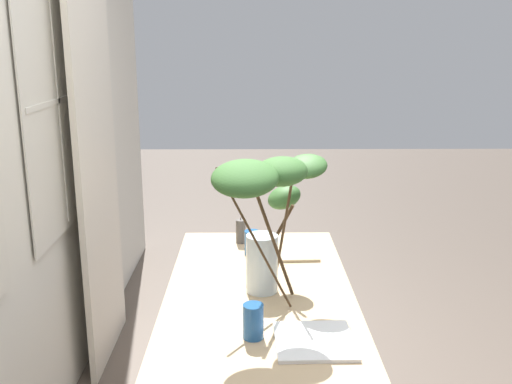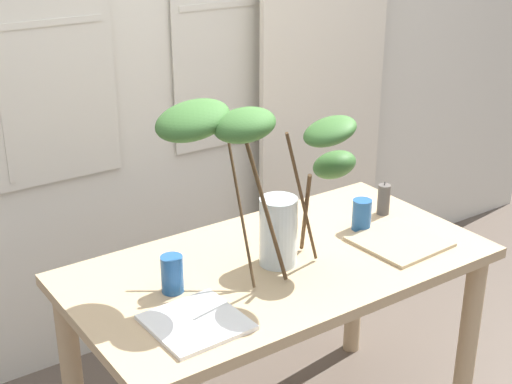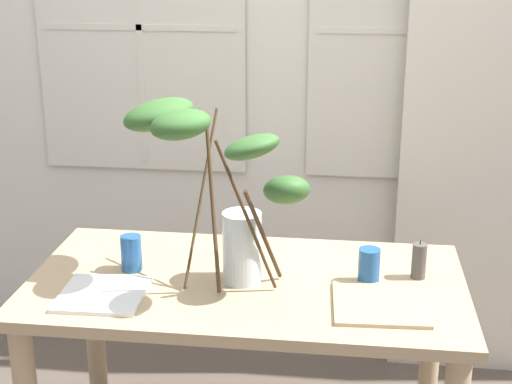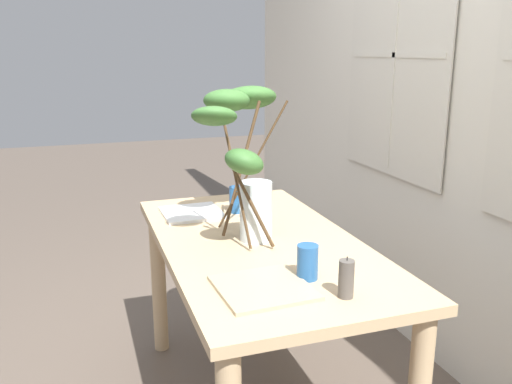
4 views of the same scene
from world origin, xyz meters
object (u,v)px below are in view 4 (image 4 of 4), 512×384
at_px(vase_with_branches, 243,141).
at_px(drinking_glass_blue_left, 237,200).
at_px(dining_table, 259,270).
at_px(plate_square_right, 263,288).
at_px(drinking_glass_blue_right, 307,262).
at_px(plate_square_left, 192,213).
at_px(pillar_candle, 346,279).

bearing_deg(vase_with_branches, drinking_glass_blue_left, 168.55).
relative_size(dining_table, plate_square_right, 5.05).
bearing_deg(drinking_glass_blue_left, vase_with_branches, -11.45).
height_order(vase_with_branches, drinking_glass_blue_left, vase_with_branches).
bearing_deg(dining_table, drinking_glass_blue_left, 176.01).
distance_m(vase_with_branches, drinking_glass_blue_right, 0.57).
distance_m(vase_with_branches, plate_square_left, 0.49).
relative_size(drinking_glass_blue_right, pillar_candle, 0.88).
height_order(plate_square_left, plate_square_right, same).
height_order(vase_with_branches, drinking_glass_blue_right, vase_with_branches).
relative_size(vase_with_branches, plate_square_left, 2.56).
distance_m(dining_table, vase_with_branches, 0.50).
relative_size(drinking_glass_blue_right, plate_square_right, 0.41).
bearing_deg(vase_with_branches, dining_table, 16.21).
xyz_separation_m(drinking_glass_blue_left, pillar_candle, (0.91, 0.05, -0.00)).
height_order(drinking_glass_blue_right, plate_square_left, drinking_glass_blue_right).
distance_m(drinking_glass_blue_right, plate_square_left, 0.81).
distance_m(vase_with_branches, pillar_candle, 0.71).
bearing_deg(vase_with_branches, plate_square_left, -155.69).
height_order(drinking_glass_blue_left, plate_square_left, drinking_glass_blue_left).
bearing_deg(plate_square_right, plate_square_left, -177.20).
xyz_separation_m(drinking_glass_blue_left, drinking_glass_blue_right, (0.75, 0.00, -0.00)).
xyz_separation_m(drinking_glass_blue_right, pillar_candle, (0.16, 0.05, 0.00)).
xyz_separation_m(drinking_glass_blue_left, plate_square_left, (-0.03, -0.19, -0.05)).
relative_size(dining_table, plate_square_left, 5.44).
xyz_separation_m(vase_with_branches, pillar_candle, (0.63, 0.11, -0.31)).
xyz_separation_m(dining_table, pillar_candle, (0.53, 0.08, 0.18)).
height_order(dining_table, vase_with_branches, vase_with_branches).
bearing_deg(vase_with_branches, pillar_candle, 9.87).
bearing_deg(dining_table, plate_square_left, -157.61).
relative_size(drinking_glass_blue_left, plate_square_left, 0.46).
bearing_deg(drinking_glass_blue_right, dining_table, -175.66).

